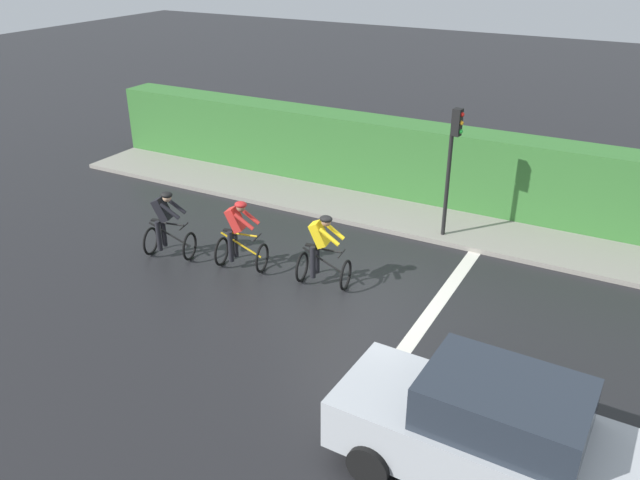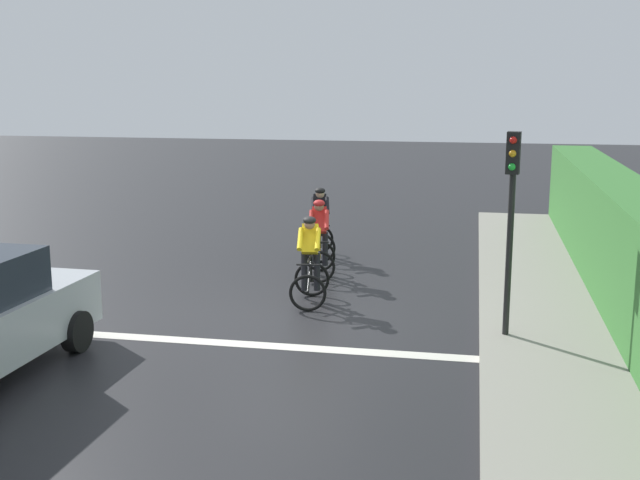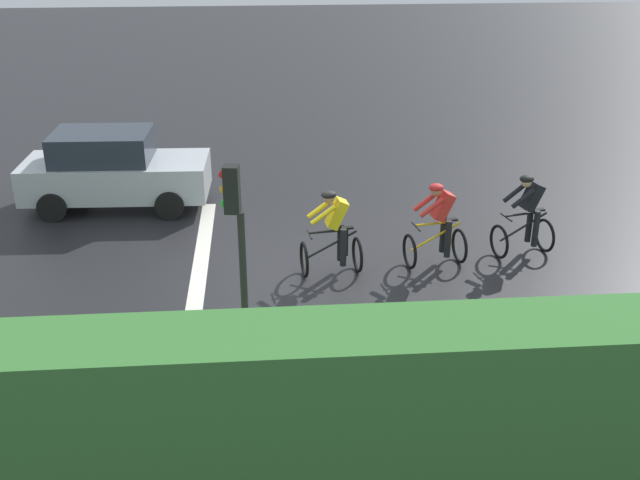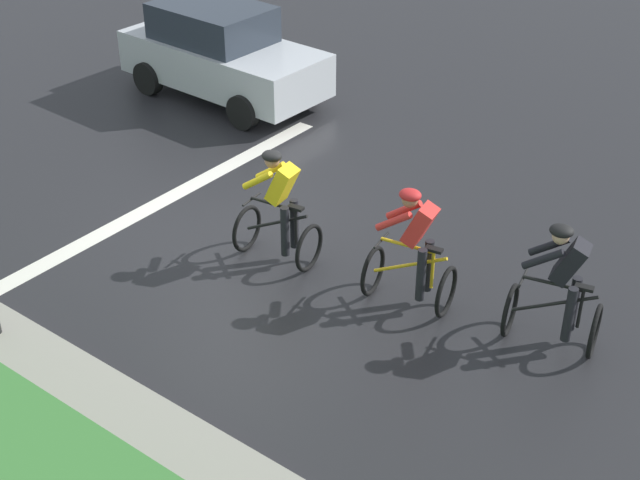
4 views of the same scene
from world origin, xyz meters
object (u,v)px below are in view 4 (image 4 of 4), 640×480
at_px(cyclist_lead, 560,290).
at_px(cyclist_second, 414,252).
at_px(car_silver, 221,53).
at_px(cyclist_mid, 279,210).

height_order(cyclist_lead, cyclist_second, same).
xyz_separation_m(cyclist_second, car_silver, (-3.63, -6.64, 0.08)).
distance_m(cyclist_second, car_silver, 7.57).
xyz_separation_m(cyclist_lead, car_silver, (-3.29, -8.46, 0.08)).
bearing_deg(car_silver, cyclist_second, 61.34).
bearing_deg(cyclist_second, car_silver, -118.66).
bearing_deg(cyclist_lead, car_silver, -111.25).
distance_m(cyclist_lead, cyclist_mid, 3.88).
height_order(cyclist_lead, car_silver, car_silver).
height_order(cyclist_second, car_silver, car_silver).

